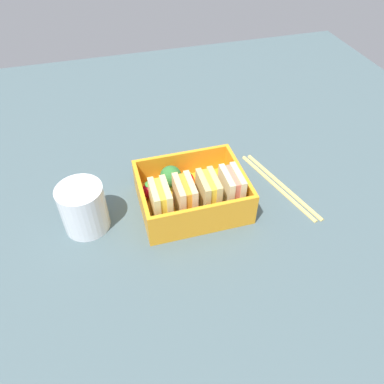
% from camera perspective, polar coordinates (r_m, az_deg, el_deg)
% --- Properties ---
extents(ground_plane, '(1.20, 1.20, 0.02)m').
position_cam_1_polar(ground_plane, '(0.61, 0.00, -2.50)').
color(ground_plane, '#44585D').
extents(bento_tray, '(0.16, 0.13, 0.01)m').
position_cam_1_polar(bento_tray, '(0.60, 0.00, -1.45)').
color(bento_tray, orange).
rests_on(bento_tray, ground_plane).
extents(bento_rim, '(0.16, 0.13, 0.04)m').
position_cam_1_polar(bento_rim, '(0.58, 0.00, 0.52)').
color(bento_rim, orange).
rests_on(bento_rim, bento_tray).
extents(sandwich_left, '(0.03, 0.05, 0.06)m').
position_cam_1_polar(sandwich_left, '(0.57, 5.99, 0.46)').
color(sandwich_left, beige).
rests_on(sandwich_left, bento_tray).
extents(sandwich_center_left, '(0.03, 0.05, 0.06)m').
position_cam_1_polar(sandwich_center_left, '(0.56, 2.51, -0.24)').
color(sandwich_center_left, tan).
rests_on(sandwich_center_left, bento_tray).
extents(sandwich_center, '(0.03, 0.05, 0.06)m').
position_cam_1_polar(sandwich_center, '(0.55, -1.08, -0.95)').
color(sandwich_center, '#DFB77E').
rests_on(sandwich_center, bento_tray).
extents(sandwich_center_right, '(0.03, 0.05, 0.06)m').
position_cam_1_polar(sandwich_center_right, '(0.55, -4.76, -1.67)').
color(sandwich_center_right, '#D8C67C').
rests_on(sandwich_center_right, bento_tray).
extents(carrot_stick_left, '(0.06, 0.03, 0.01)m').
position_cam_1_polar(carrot_stick_left, '(0.62, 4.80, 2.03)').
color(carrot_stick_left, orange).
rests_on(carrot_stick_left, bento_tray).
extents(carrot_stick_far_left, '(0.04, 0.04, 0.01)m').
position_cam_1_polar(carrot_stick_far_left, '(0.62, 2.23, 1.63)').
color(carrot_stick_far_left, orange).
rests_on(carrot_stick_far_left, bento_tray).
extents(strawberry_left, '(0.02, 0.02, 0.03)m').
position_cam_1_polar(strawberry_left, '(0.61, -1.05, 1.92)').
color(strawberry_left, red).
rests_on(strawberry_left, bento_tray).
extents(broccoli_floret, '(0.04, 0.04, 0.04)m').
position_cam_1_polar(broccoli_floret, '(0.60, -3.24, 2.32)').
color(broccoli_floret, '#82BA62').
rests_on(broccoli_floret, bento_tray).
extents(strawberry_far_left, '(0.03, 0.03, 0.03)m').
position_cam_1_polar(strawberry_far_left, '(0.59, -6.36, 0.35)').
color(strawberry_far_left, red).
rests_on(strawberry_far_left, bento_tray).
extents(chopstick_pair, '(0.07, 0.19, 0.01)m').
position_cam_1_polar(chopstick_pair, '(0.65, 13.17, 1.19)').
color(chopstick_pair, tan).
rests_on(chopstick_pair, ground_plane).
extents(drinking_glass, '(0.07, 0.07, 0.08)m').
position_cam_1_polar(drinking_glass, '(0.57, -16.21, -2.41)').
color(drinking_glass, white).
rests_on(drinking_glass, ground_plane).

